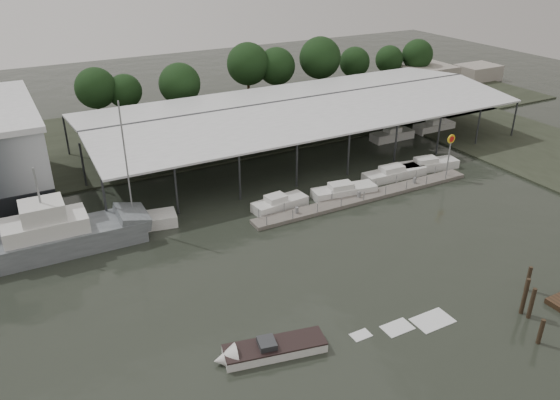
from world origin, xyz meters
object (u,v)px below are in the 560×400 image
shell_fuel_sign (450,148)px  white_sailboat (128,223)px  grey_trawler (60,235)px  speedboat_underway (266,350)px

shell_fuel_sign → white_sailboat: 37.84m
grey_trawler → white_sailboat: 6.62m
grey_trawler → white_sailboat: size_ratio=1.21×
white_sailboat → speedboat_underway: white_sailboat is taller
grey_trawler → speedboat_underway: 24.15m
white_sailboat → speedboat_underway: bearing=-70.3°
shell_fuel_sign → speedboat_underway: size_ratio=0.30×
shell_fuel_sign → grey_trawler: bearing=173.9°
shell_fuel_sign → grey_trawler: grey_trawler is taller
shell_fuel_sign → speedboat_underway: 37.75m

